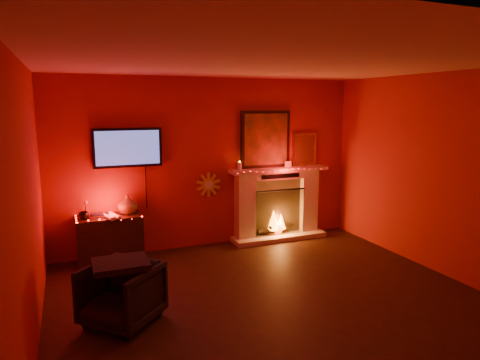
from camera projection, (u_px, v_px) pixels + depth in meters
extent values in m
plane|color=black|center=(282.00, 309.00, 4.81)|extent=(5.00, 5.00, 0.00)
plane|color=beige|center=(286.00, 62.00, 4.35)|extent=(5.00, 5.00, 0.00)
plane|color=#AA231B|center=(211.00, 163.00, 6.86)|extent=(5.00, 0.00, 5.00)
plane|color=#AA231B|center=(25.00, 213.00, 3.66)|extent=(0.00, 5.00, 5.00)
plane|color=#AA231B|center=(456.00, 177.00, 5.51)|extent=(0.00, 5.00, 5.00)
cube|color=beige|center=(279.00, 237.00, 7.33)|extent=(1.65, 0.40, 0.08)
cube|color=beige|center=(245.00, 210.00, 7.10)|extent=(0.30, 0.22, 0.95)
cube|color=beige|center=(307.00, 203.00, 7.55)|extent=(0.30, 0.22, 0.95)
cube|color=beige|center=(278.00, 175.00, 7.23)|extent=(1.50, 0.22, 0.14)
cube|color=beige|center=(279.00, 170.00, 7.16)|extent=(1.72, 0.34, 0.06)
cube|color=#82654B|center=(276.00, 206.00, 7.38)|extent=(0.90, 0.10, 0.95)
cube|color=black|center=(280.00, 213.00, 7.23)|extent=(0.90, 0.02, 0.78)
cylinder|color=black|center=(272.00, 231.00, 7.33)|extent=(0.55, 0.09, 0.09)
cylinder|color=black|center=(281.00, 226.00, 7.41)|extent=(0.51, 0.18, 0.08)
cone|color=orange|center=(274.00, 220.00, 7.31)|extent=(0.20, 0.20, 0.34)
cone|color=orange|center=(281.00, 221.00, 7.38)|extent=(0.16, 0.16, 0.26)
sphere|color=#FF3F07|center=(278.00, 229.00, 7.37)|extent=(0.18, 0.18, 0.18)
cube|color=black|center=(265.00, 139.00, 7.12)|extent=(0.88, 0.05, 0.95)
cube|color=#C4541A|center=(266.00, 139.00, 7.10)|extent=(0.78, 0.01, 0.85)
cube|color=gold|center=(304.00, 149.00, 7.44)|extent=(0.46, 0.04, 0.56)
cube|color=#AE6E28|center=(305.00, 149.00, 7.42)|extent=(0.38, 0.01, 0.48)
cylinder|color=beige|center=(240.00, 166.00, 6.93)|extent=(0.07, 0.07, 0.12)
cube|color=beige|center=(288.00, 164.00, 7.24)|extent=(0.12, 0.01, 0.10)
cube|color=black|center=(128.00, 148.00, 6.29)|extent=(1.00, 0.06, 0.58)
cube|color=#4B5BC2|center=(128.00, 148.00, 6.26)|extent=(0.92, 0.01, 0.50)
cylinder|color=black|center=(146.00, 187.00, 6.50)|extent=(0.02, 0.02, 0.66)
cylinder|color=gold|center=(209.00, 185.00, 6.89)|extent=(0.20, 0.03, 0.20)
cylinder|color=beige|center=(209.00, 185.00, 6.87)|extent=(0.13, 0.01, 0.13)
cube|color=black|center=(110.00, 239.00, 6.21)|extent=(0.91, 0.45, 0.69)
imported|color=brown|center=(128.00, 204.00, 6.26)|extent=(0.28, 0.28, 0.29)
imported|color=black|center=(84.00, 216.00, 5.96)|extent=(0.13, 0.13, 0.10)
cylinder|color=beige|center=(107.00, 217.00, 6.03)|extent=(0.14, 0.38, 0.05)
cylinder|color=beige|center=(112.00, 216.00, 6.07)|extent=(0.06, 0.38, 0.05)
cylinder|color=beige|center=(115.00, 215.00, 6.11)|extent=(0.14, 0.38, 0.05)
cube|color=#531C17|center=(97.00, 217.00, 6.06)|extent=(0.20, 0.14, 0.03)
cube|color=#1E2946|center=(97.00, 215.00, 6.07)|extent=(0.17, 0.12, 0.02)
imported|color=black|center=(122.00, 294.00, 4.45)|extent=(0.98, 0.98, 0.64)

